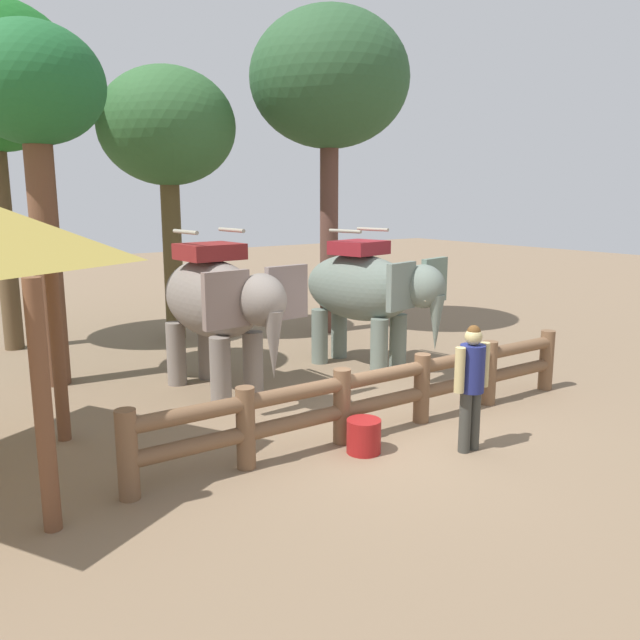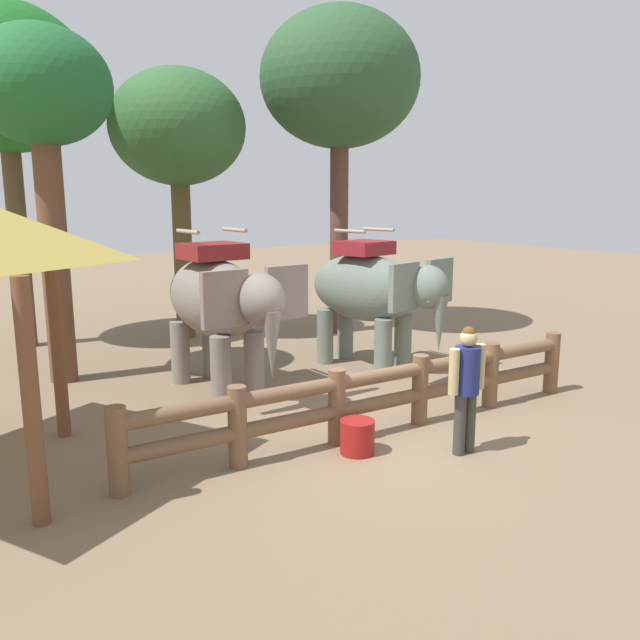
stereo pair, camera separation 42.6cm
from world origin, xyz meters
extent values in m
plane|color=#7D664D|center=(0.00, 0.00, 0.00)|extent=(60.00, 60.00, 0.00)
cylinder|color=brown|center=(-3.69, 0.37, 0.53)|extent=(0.24, 0.24, 1.05)
cylinder|color=brown|center=(-2.21, 0.33, 0.53)|extent=(0.24, 0.24, 1.05)
cylinder|color=brown|center=(-0.74, 0.28, 0.53)|extent=(0.24, 0.24, 1.05)
cylinder|color=brown|center=(0.74, 0.23, 0.53)|extent=(0.24, 0.24, 1.05)
cylinder|color=brown|center=(2.21, 0.18, 0.53)|extent=(0.24, 0.24, 1.05)
cylinder|color=brown|center=(3.69, 0.13, 0.53)|extent=(0.24, 0.24, 1.05)
cylinder|color=brown|center=(0.00, 0.25, 0.45)|extent=(7.38, 0.45, 0.20)
cylinder|color=brown|center=(0.00, 0.25, 0.85)|extent=(7.38, 0.45, 0.20)
cylinder|color=gray|center=(-0.72, 2.71, 0.57)|extent=(0.34, 0.34, 1.14)
cylinder|color=gray|center=(-1.35, 2.67, 0.57)|extent=(0.34, 0.34, 1.14)
cylinder|color=gray|center=(-0.81, 4.24, 0.57)|extent=(0.34, 0.34, 1.14)
cylinder|color=gray|center=(-1.44, 4.21, 0.57)|extent=(0.34, 0.34, 1.14)
ellipsoid|color=gray|center=(-1.08, 3.46, 1.64)|extent=(1.29, 2.62, 1.33)
ellipsoid|color=gray|center=(-0.99, 1.95, 1.80)|extent=(0.78, 0.90, 0.81)
cube|color=gray|center=(-0.44, 2.09, 1.85)|extent=(0.76, 0.16, 0.85)
cube|color=gray|center=(-1.55, 2.02, 1.85)|extent=(0.76, 0.16, 0.85)
cone|color=gray|center=(-0.97, 1.65, 1.15)|extent=(0.30, 0.30, 1.04)
cube|color=maroon|center=(-1.08, 3.46, 2.43)|extent=(1.02, 0.91, 0.27)
cylinder|color=#A59E8C|center=(-0.64, 3.48, 2.77)|extent=(0.11, 0.77, 0.07)
cylinder|color=#A59E8C|center=(-1.51, 3.43, 2.77)|extent=(0.11, 0.77, 0.07)
cylinder|color=slate|center=(2.43, 2.57, 0.55)|extent=(0.33, 0.33, 1.11)
cylinder|color=slate|center=(1.83, 2.44, 0.55)|extent=(0.33, 0.33, 1.11)
cylinder|color=slate|center=(2.12, 4.03, 0.55)|extent=(0.33, 0.33, 1.11)
cylinder|color=slate|center=(1.52, 3.90, 0.55)|extent=(0.33, 0.33, 1.11)
ellipsoid|color=slate|center=(1.98, 3.23, 1.59)|extent=(1.61, 2.67, 1.29)
ellipsoid|color=slate|center=(2.29, 1.79, 1.75)|extent=(0.86, 0.96, 0.79)
cube|color=slate|center=(2.79, 2.01, 1.80)|extent=(0.74, 0.26, 0.83)
cube|color=slate|center=(1.74, 1.78, 1.80)|extent=(0.74, 0.26, 0.83)
cone|color=slate|center=(2.35, 1.51, 1.12)|extent=(0.30, 0.30, 1.01)
cone|color=beige|center=(2.47, 1.62, 1.52)|extent=(0.35, 0.16, 0.14)
cone|color=beige|center=(2.19, 1.56, 1.52)|extent=(0.35, 0.16, 0.14)
cube|color=maroon|center=(1.98, 3.23, 2.37)|extent=(1.09, 1.01, 0.26)
cylinder|color=#A59E8C|center=(2.39, 3.32, 2.70)|extent=(0.22, 0.74, 0.06)
cylinder|color=#A59E8C|center=(1.56, 3.15, 2.70)|extent=(0.22, 0.74, 0.06)
cylinder|color=#393933|center=(0.56, -0.94, 0.41)|extent=(0.16, 0.16, 0.82)
cylinder|color=#393933|center=(0.38, -0.94, 0.41)|extent=(0.16, 0.16, 0.82)
cylinder|color=navy|center=(0.47, -0.94, 1.13)|extent=(0.33, 0.33, 0.63)
cylinder|color=tan|center=(0.71, -0.94, 1.15)|extent=(0.13, 0.13, 0.60)
cylinder|color=tan|center=(0.24, -0.93, 1.15)|extent=(0.13, 0.13, 0.60)
sphere|color=tan|center=(0.47, -0.94, 1.56)|extent=(0.23, 0.23, 0.23)
sphere|color=#593819|center=(0.47, -0.94, 1.63)|extent=(0.18, 0.18, 0.18)
cylinder|color=brown|center=(-3.81, 2.65, 1.30)|extent=(0.18, 0.18, 2.60)
cylinder|color=brown|center=(-4.56, 0.18, 1.30)|extent=(0.18, 0.18, 2.60)
cylinder|color=brown|center=(0.09, 7.76, 2.01)|extent=(0.44, 0.44, 4.03)
ellipsoid|color=#316131|center=(0.09, 7.76, 4.87)|extent=(3.07, 3.07, 2.61)
cylinder|color=brown|center=(3.50, 6.24, 2.50)|extent=(0.44, 0.44, 4.99)
ellipsoid|color=#2C5430|center=(3.50, 6.24, 6.02)|extent=(3.74, 3.74, 3.18)
cylinder|color=brown|center=(-3.26, 8.86, 2.39)|extent=(0.41, 0.41, 4.78)
ellipsoid|color=#1A6420|center=(-3.26, 8.86, 5.78)|extent=(3.63, 3.63, 3.09)
cylinder|color=brown|center=(-3.19, 5.52, 2.26)|extent=(0.48, 0.48, 4.53)
ellipsoid|color=#1F602E|center=(-3.19, 5.52, 5.18)|extent=(2.36, 2.36, 2.00)
cylinder|color=maroon|center=(-0.71, -0.16, 0.23)|extent=(0.46, 0.46, 0.45)
camera|label=1|loc=(-5.87, -6.27, 3.37)|focal=35.76mm
camera|label=2|loc=(-5.52, -6.51, 3.37)|focal=35.76mm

